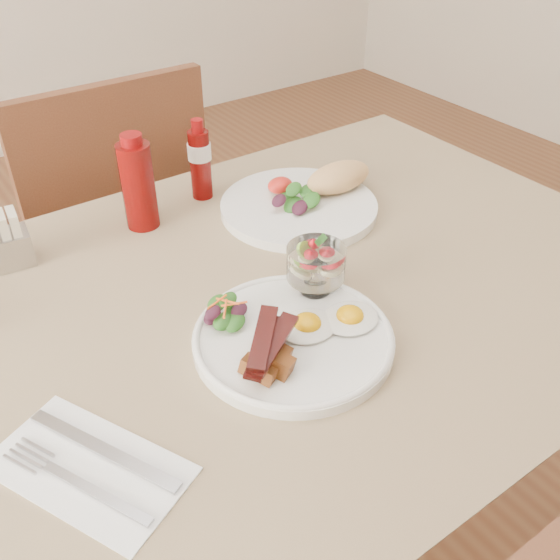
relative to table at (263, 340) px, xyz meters
The scene contains 11 objects.
table is the anchor object (origin of this frame).
chair_far 0.68m from the table, 90.00° to the left, with size 0.42×0.42×0.93m.
main_plate 0.15m from the table, 101.80° to the right, with size 0.28×0.28×0.02m, color white.
fried_eggs 0.17m from the table, 76.36° to the right, with size 0.16×0.12×0.02m.
bacon_potato_pile 0.21m from the table, 120.41° to the right, with size 0.11×0.10×0.05m.
side_salad 0.15m from the table, 156.11° to the right, with size 0.07×0.07×0.04m.
fruit_cup 0.17m from the table, 37.68° to the right, with size 0.09×0.09×0.09m.
second_plate 0.31m from the table, 38.23° to the left, with size 0.32×0.29×0.07m.
ketchup_bottle 0.35m from the table, 100.39° to the left, with size 0.08×0.08×0.17m.
hot_sauce_bottle 0.38m from the table, 75.56° to the left, with size 0.05×0.05×0.16m.
napkin_cutlery 0.38m from the table, 155.84° to the right, with size 0.21×0.26×0.01m.
Camera 1 is at (-0.41, -0.63, 1.34)m, focal length 40.00 mm.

